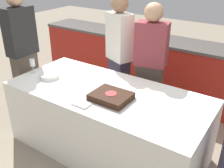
% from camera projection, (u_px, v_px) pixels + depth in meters
% --- Properties ---
extents(ground_plane, '(14.00, 14.00, 0.00)m').
position_uv_depth(ground_plane, '(107.00, 148.00, 3.07)').
color(ground_plane, gray).
extents(back_counter, '(4.40, 0.58, 0.92)m').
position_uv_depth(back_counter, '(165.00, 69.00, 4.02)').
color(back_counter, '#A82319').
rests_on(back_counter, ground_plane).
extents(dining_table, '(2.14, 0.98, 0.76)m').
position_uv_depth(dining_table, '(107.00, 121.00, 2.90)').
color(dining_table, white).
rests_on(dining_table, ground_plane).
extents(cake, '(0.41, 0.35, 0.07)m').
position_uv_depth(cake, '(111.00, 97.00, 2.55)').
color(cake, '#B7B2AD').
rests_on(cake, dining_table).
extents(plate_stack, '(0.22, 0.22, 0.05)m').
position_uv_depth(plate_stack, '(50.00, 76.00, 3.01)').
color(plate_stack, white).
rests_on(plate_stack, dining_table).
extents(wine_glass, '(0.07, 0.07, 0.17)m').
position_uv_depth(wine_glass, '(32.00, 63.00, 3.11)').
color(wine_glass, white).
rests_on(wine_glass, dining_table).
extents(side_plate_near_cake, '(0.19, 0.19, 0.00)m').
position_uv_depth(side_plate_near_cake, '(127.00, 88.00, 2.79)').
color(side_plate_near_cake, white).
rests_on(side_plate_near_cake, dining_table).
extents(side_plate_right_edge, '(0.19, 0.19, 0.00)m').
position_uv_depth(side_plate_right_edge, '(147.00, 101.00, 2.53)').
color(side_plate_right_edge, white).
rests_on(side_plate_right_edge, dining_table).
extents(utensil_pile, '(0.17, 0.10, 0.02)m').
position_uv_depth(utensil_pile, '(81.00, 104.00, 2.47)').
color(utensil_pile, white).
rests_on(utensil_pile, dining_table).
extents(person_cutting_cake, '(0.40, 0.27, 1.58)m').
position_uv_depth(person_cutting_cake, '(150.00, 67.00, 3.16)').
color(person_cutting_cake, '#4C4238').
rests_on(person_cutting_cake, ground_plane).
extents(person_seated_left, '(0.21, 0.37, 1.70)m').
position_uv_depth(person_seated_left, '(23.00, 55.00, 3.33)').
color(person_seated_left, '#4C4238').
rests_on(person_seated_left, ground_plane).
extents(person_standing_back, '(0.39, 0.31, 1.63)m').
position_uv_depth(person_standing_back, '(119.00, 57.00, 3.37)').
color(person_standing_back, '#383347').
rests_on(person_standing_back, ground_plane).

